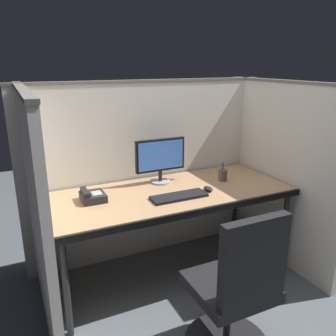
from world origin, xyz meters
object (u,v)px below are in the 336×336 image
at_px(monitor_center, 160,158).
at_px(pen_cup, 223,175).
at_px(desk, 171,198).
at_px(computer_mouse, 208,189).
at_px(keyboard_main, 179,196).
at_px(desk_phone, 92,196).
at_px(office_chair, 234,306).

xyz_separation_m(monitor_center, pen_cup, (0.50, -0.18, -0.17)).
relative_size(desk, computer_mouse, 19.79).
bearing_deg(keyboard_main, desk_phone, 159.60).
bearing_deg(desk, desk_phone, 171.19).
distance_m(monitor_center, computer_mouse, 0.47).
bearing_deg(keyboard_main, pen_cup, 20.21).
height_order(desk, monitor_center, monitor_center).
distance_m(desk, monitor_center, 0.36).
height_order(monitor_center, keyboard_main, monitor_center).
bearing_deg(computer_mouse, desk_phone, 167.69).
bearing_deg(computer_mouse, pen_cup, 33.48).
relative_size(desk, desk_phone, 10.00).
distance_m(monitor_center, desk_phone, 0.66).
bearing_deg(office_chair, monitor_center, 95.30).
bearing_deg(desk_phone, computer_mouse, -12.31).
height_order(desk, desk_phone, desk_phone).
distance_m(desk_phone, pen_cup, 1.12).
xyz_separation_m(office_chair, computer_mouse, (0.32, 0.82, 0.39)).
xyz_separation_m(computer_mouse, desk_phone, (-0.87, 0.19, 0.02)).
height_order(keyboard_main, computer_mouse, computer_mouse).
height_order(office_chair, keyboard_main, office_chair).
height_order(keyboard_main, pen_cup, pen_cup).
relative_size(computer_mouse, pen_cup, 0.60).
bearing_deg(desk, monitor_center, 86.09).
relative_size(monitor_center, computer_mouse, 4.48).
height_order(office_chair, pen_cup, office_chair).
xyz_separation_m(desk, keyboard_main, (-0.00, -0.13, 0.06)).
height_order(monitor_center, computer_mouse, monitor_center).
bearing_deg(computer_mouse, desk, 160.42).
distance_m(computer_mouse, pen_cup, 0.29).
relative_size(desk, office_chair, 1.95).
bearing_deg(desk_phone, desk, -8.81).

